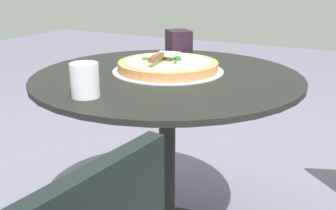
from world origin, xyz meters
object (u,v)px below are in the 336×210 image
at_px(pizza_server, 161,56).
at_px(drinking_cup, 85,80).
at_px(napkin_dispenser, 179,44).
at_px(pizza_on_tray, 168,66).
at_px(patio_table, 167,123).

bearing_deg(pizza_server, drinking_cup, -8.39).
bearing_deg(drinking_cup, napkin_dispenser, -179.18).
xyz_separation_m(pizza_on_tray, drinking_cup, (0.39, -0.07, 0.03)).
bearing_deg(drinking_cup, pizza_server, 171.61).
bearing_deg(drinking_cup, pizza_on_tray, 170.53).
distance_m(patio_table, pizza_server, 0.25).
bearing_deg(patio_table, pizza_on_tray, -156.84).
distance_m(patio_table, drinking_cup, 0.44).
relative_size(pizza_on_tray, napkin_dispenser, 3.50).
bearing_deg(napkin_dispenser, pizza_on_tray, -28.27).
bearing_deg(napkin_dispenser, pizza_server, -32.46).
relative_size(pizza_on_tray, drinking_cup, 4.08).
relative_size(patio_table, napkin_dispenser, 8.24).
distance_m(patio_table, napkin_dispenser, 0.38).
bearing_deg(pizza_server, pizza_on_tray, 158.14).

